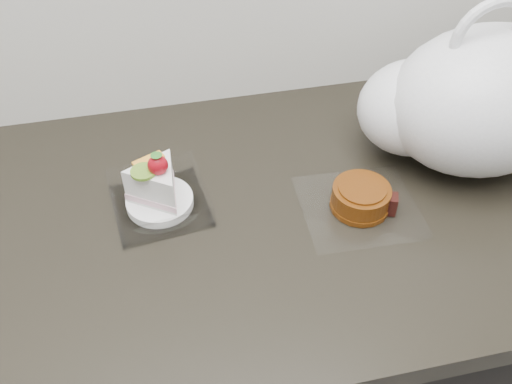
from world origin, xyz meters
name	(u,v)px	position (x,y,z in m)	size (l,w,h in m)	color
counter	(190,367)	(0.00, 1.69, 0.45)	(2.04, 0.64, 0.90)	black
cake_tray	(158,193)	(-0.01, 1.73, 0.93)	(0.16, 0.16, 0.11)	white
mooncake_wrap	(362,199)	(0.31, 1.65, 0.92)	(0.19, 0.18, 0.04)	white
plastic_bag	(471,101)	(0.51, 1.74, 1.02)	(0.39, 0.31, 0.30)	white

